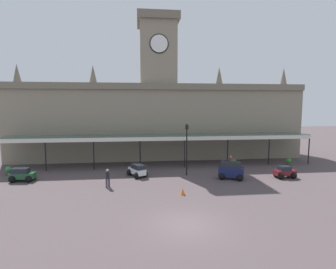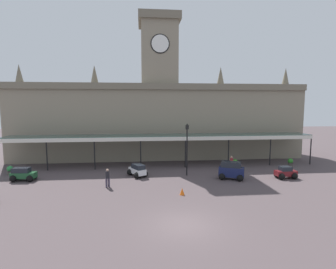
{
  "view_description": "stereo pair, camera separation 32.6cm",
  "coord_description": "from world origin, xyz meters",
  "views": [
    {
      "loc": [
        -2.77,
        -15.1,
        7.23
      ],
      "look_at": [
        0.0,
        9.27,
        4.51
      ],
      "focal_mm": 28.1,
      "sensor_mm": 36.0,
      "label": 1
    },
    {
      "loc": [
        -2.44,
        -15.14,
        7.23
      ],
      "look_at": [
        0.0,
        9.27,
        4.51
      ],
      "focal_mm": 28.1,
      "sensor_mm": 36.0,
      "label": 2
    }
  ],
  "objects": [
    {
      "name": "ground_plane",
      "position": [
        0.0,
        0.0,
        0.0
      ],
      "size": [
        140.0,
        140.0,
        0.0
      ],
      "primitive_type": "plane",
      "color": "#4F4245"
    },
    {
      "name": "station_building",
      "position": [
        -0.0,
        21.78,
        5.81
      ],
      "size": [
        38.84,
        6.94,
        19.16
      ],
      "color": "gray",
      "rests_on": "ground"
    },
    {
      "name": "entrance_canopy",
      "position": [
        -0.0,
        16.08,
        3.54
      ],
      "size": [
        36.52,
        3.26,
        3.69
      ],
      "color": "#38564C",
      "rests_on": "ground"
    },
    {
      "name": "car_navy_van",
      "position": [
        6.26,
        9.31,
        0.81
      ],
      "size": [
        2.58,
        2.21,
        1.77
      ],
      "color": "#19214C",
      "rests_on": "ground"
    },
    {
      "name": "car_white_estate",
      "position": [
        -2.93,
        11.38,
        0.56
      ],
      "size": [
        2.18,
        2.43,
        1.27
      ],
      "color": "silver",
      "rests_on": "ground"
    },
    {
      "name": "car_maroon_sedan",
      "position": [
        11.78,
        9.16,
        0.5
      ],
      "size": [
        2.07,
        1.56,
        1.19
      ],
      "color": "maroon",
      "rests_on": "ground"
    },
    {
      "name": "car_green_estate",
      "position": [
        -13.88,
        10.86,
        0.56
      ],
      "size": [
        2.31,
        1.65,
        1.27
      ],
      "color": "#1E512D",
      "rests_on": "ground"
    },
    {
      "name": "pedestrian_near_entrance",
      "position": [
        -5.51,
        7.96,
        0.91
      ],
      "size": [
        0.38,
        0.34,
        1.67
      ],
      "color": "#3F384C",
      "rests_on": "ground"
    },
    {
      "name": "pedestrian_crossing_forecourt",
      "position": [
        7.39,
        12.56,
        0.91
      ],
      "size": [
        0.34,
        0.38,
        1.67
      ],
      "color": "black",
      "rests_on": "ground"
    },
    {
      "name": "victorian_lamppost",
      "position": [
        2.15,
        11.2,
        3.31
      ],
      "size": [
        0.3,
        0.3,
        5.38
      ],
      "color": "black",
      "rests_on": "ground"
    },
    {
      "name": "traffic_cone",
      "position": [
        0.76,
        5.32,
        0.28
      ],
      "size": [
        0.4,
        0.4,
        0.57
      ],
      "primitive_type": "cone",
      "color": "orange",
      "rests_on": "ground"
    },
    {
      "name": "planter_forecourt_centre",
      "position": [
        -16.2,
        13.22,
        0.49
      ],
      "size": [
        0.6,
        0.6,
        0.96
      ],
      "color": "#47423D",
      "rests_on": "ground"
    },
    {
      "name": "planter_near_kerb",
      "position": [
        8.4,
        14.23,
        0.49
      ],
      "size": [
        0.6,
        0.6,
        0.96
      ],
      "color": "#47423D",
      "rests_on": "ground"
    },
    {
      "name": "planter_by_canopy",
      "position": [
        15.12,
        13.98,
        0.49
      ],
      "size": [
        0.6,
        0.6,
        0.96
      ],
      "color": "#47423D",
      "rests_on": "ground"
    }
  ]
}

